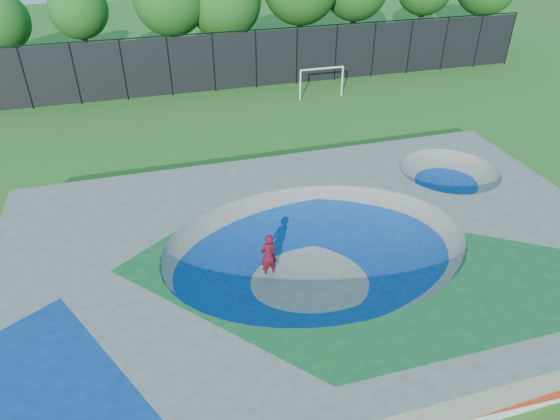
# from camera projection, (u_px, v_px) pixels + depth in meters

# --- Properties ---
(ground) EXTENTS (120.00, 120.00, 0.00)m
(ground) POSITION_uv_depth(u_px,v_px,m) (316.00, 275.00, 18.34)
(ground) COLOR #2A651C
(ground) RESTS_ON ground
(skate_deck) EXTENTS (22.00, 14.00, 1.50)m
(skate_deck) POSITION_uv_depth(u_px,v_px,m) (316.00, 259.00, 17.93)
(skate_deck) COLOR gray
(skate_deck) RESTS_ON ground
(skater) EXTENTS (0.71, 0.54, 1.77)m
(skater) POSITION_uv_depth(u_px,v_px,m) (268.00, 255.00, 17.90)
(skater) COLOR red
(skater) RESTS_ON ground
(skateboard) EXTENTS (0.79, 0.25, 0.05)m
(skateboard) POSITION_uv_depth(u_px,v_px,m) (269.00, 274.00, 18.36)
(skateboard) COLOR black
(skateboard) RESTS_ON ground
(soccer_goal) EXTENTS (3.13, 0.12, 2.07)m
(soccer_goal) POSITION_uv_depth(u_px,v_px,m) (322.00, 77.00, 33.46)
(soccer_goal) COLOR silver
(soccer_goal) RESTS_ON ground
(fence) EXTENTS (48.09, 0.09, 4.04)m
(fence) POSITION_uv_depth(u_px,v_px,m) (214.00, 62.00, 34.21)
(fence) COLOR black
(fence) RESTS_ON ground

